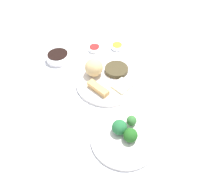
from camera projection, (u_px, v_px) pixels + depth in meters
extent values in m
cube|color=silver|center=(107.00, 81.00, 0.94)|extent=(2.20, 2.20, 0.02)
cylinder|color=white|center=(108.00, 82.00, 0.91)|extent=(0.27, 0.27, 0.02)
sphere|color=tan|center=(94.00, 68.00, 0.90)|extent=(0.08, 0.08, 0.08)
cube|color=tan|center=(98.00, 88.00, 0.86)|extent=(0.06, 0.10, 0.02)
cube|color=beige|center=(122.00, 86.00, 0.88)|extent=(0.09, 0.09, 0.01)
cylinder|color=#3E341D|center=(116.00, 69.00, 0.94)|extent=(0.10, 0.10, 0.02)
cylinder|color=white|center=(125.00, 137.00, 0.73)|extent=(0.24, 0.24, 0.01)
sphere|color=#1F591B|center=(130.00, 135.00, 0.70)|extent=(0.05, 0.05, 0.05)
sphere|color=#226534|center=(119.00, 127.00, 0.72)|extent=(0.05, 0.05, 0.05)
sphere|color=#31692F|center=(132.00, 120.00, 0.75)|extent=(0.04, 0.04, 0.04)
cylinder|color=white|center=(58.00, 57.00, 1.01)|extent=(0.11, 0.11, 0.03)
cylinder|color=black|center=(58.00, 54.00, 1.00)|extent=(0.09, 0.09, 0.00)
cylinder|color=white|center=(95.00, 49.00, 1.06)|extent=(0.06, 0.06, 0.02)
cylinder|color=red|center=(94.00, 47.00, 1.06)|extent=(0.05, 0.05, 0.00)
cylinder|color=white|center=(117.00, 47.00, 1.08)|extent=(0.06, 0.06, 0.02)
cylinder|color=yellow|center=(117.00, 45.00, 1.07)|extent=(0.05, 0.05, 0.00)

